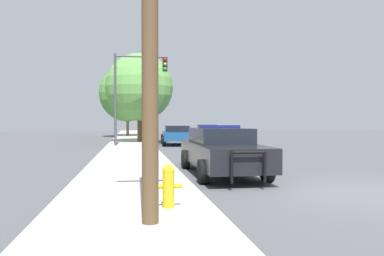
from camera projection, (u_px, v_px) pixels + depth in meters
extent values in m
plane|color=#4F4F54|center=(353.00, 192.00, 8.70)|extent=(110.00, 110.00, 0.00)
cube|color=#ADA89E|center=(131.00, 197.00, 7.86)|extent=(3.00, 110.00, 0.13)
cube|color=black|center=(221.00, 154.00, 11.59)|extent=(1.83, 5.19, 0.65)
cube|color=black|center=(220.00, 135.00, 11.83)|extent=(1.57, 2.70, 0.46)
cylinder|color=black|center=(267.00, 170.00, 10.15)|extent=(0.24, 0.66, 0.66)
cylinder|color=black|center=(203.00, 172.00, 9.86)|extent=(0.24, 0.66, 0.66)
cylinder|color=black|center=(235.00, 158.00, 13.32)|extent=(0.24, 0.66, 0.66)
cylinder|color=black|center=(186.00, 159.00, 13.04)|extent=(0.24, 0.66, 0.66)
cylinder|color=black|center=(265.00, 167.00, 8.98)|extent=(0.07, 0.07, 0.77)
cylinder|color=black|center=(232.00, 167.00, 8.84)|extent=(0.07, 0.07, 0.77)
cylinder|color=black|center=(249.00, 152.00, 8.90)|extent=(0.86, 0.07, 0.07)
cube|color=navy|center=(220.00, 127.00, 11.83)|extent=(1.31, 0.21, 0.09)
cube|color=navy|center=(250.00, 152.00, 11.73)|extent=(0.02, 3.73, 0.18)
cylinder|color=gold|center=(168.00, 190.00, 6.61)|extent=(0.21, 0.21, 0.63)
sphere|color=gold|center=(168.00, 170.00, 6.60)|extent=(0.22, 0.22, 0.22)
cylinder|color=gold|center=(159.00, 186.00, 6.58)|extent=(0.14, 0.08, 0.08)
cylinder|color=gold|center=(178.00, 186.00, 6.64)|extent=(0.14, 0.08, 0.08)
cylinder|color=#424247|center=(115.00, 100.00, 23.56)|extent=(0.16, 0.16, 5.79)
cylinder|color=#424247|center=(140.00, 57.00, 23.77)|extent=(3.14, 0.11, 0.11)
cube|color=black|center=(165.00, 64.00, 24.03)|extent=(0.30, 0.24, 0.90)
sphere|color=red|center=(165.00, 59.00, 23.90)|extent=(0.20, 0.20, 0.20)
sphere|color=orange|center=(165.00, 64.00, 23.91)|extent=(0.20, 0.20, 0.20)
sphere|color=green|center=(165.00, 69.00, 23.91)|extent=(0.20, 0.20, 0.20)
cube|color=#474C51|center=(207.00, 132.00, 36.29)|extent=(1.79, 4.36, 0.58)
cube|color=black|center=(207.00, 127.00, 36.49)|extent=(1.52, 2.27, 0.39)
cylinder|color=black|center=(219.00, 135.00, 35.09)|extent=(0.25, 0.70, 0.70)
cylinder|color=black|center=(201.00, 135.00, 34.83)|extent=(0.25, 0.70, 0.70)
cylinder|color=black|center=(213.00, 134.00, 37.76)|extent=(0.25, 0.70, 0.70)
cylinder|color=black|center=(196.00, 134.00, 37.49)|extent=(0.25, 0.70, 0.70)
cube|color=navy|center=(176.00, 136.00, 25.99)|extent=(2.07, 4.27, 0.58)
cube|color=black|center=(177.00, 129.00, 25.77)|extent=(1.70, 2.26, 0.41)
cylinder|color=black|center=(163.00, 139.00, 27.18)|extent=(0.28, 0.72, 0.71)
cylinder|color=black|center=(188.00, 139.00, 27.38)|extent=(0.28, 0.72, 0.71)
cylinder|color=black|center=(164.00, 141.00, 24.61)|extent=(0.28, 0.72, 0.71)
cylinder|color=black|center=(191.00, 141.00, 24.80)|extent=(0.28, 0.72, 0.71)
cylinder|color=brown|center=(128.00, 122.00, 38.98)|extent=(0.28, 0.28, 2.80)
sphere|color=#4C8E38|center=(128.00, 93.00, 38.92)|extent=(5.85, 5.85, 5.85)
cylinder|color=#4C3823|center=(140.00, 124.00, 27.77)|extent=(0.32, 0.32, 2.68)
sphere|color=#5B9947|center=(139.00, 87.00, 27.73)|extent=(5.01, 5.01, 5.01)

